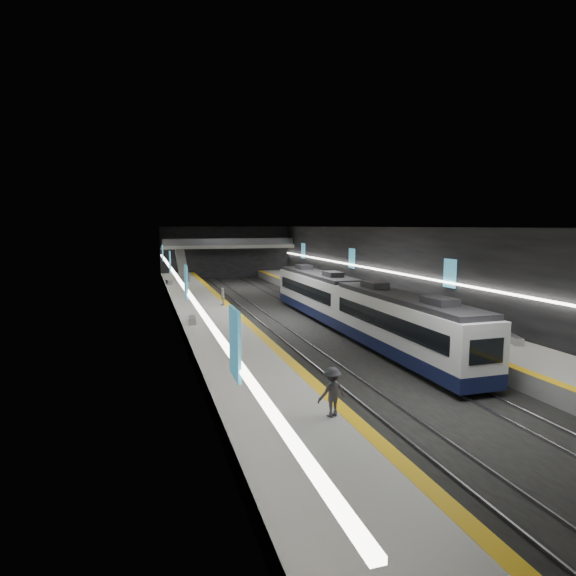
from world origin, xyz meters
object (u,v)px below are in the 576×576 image
object	(u,v)px
escalator	(182,265)
passenger_left_a	(223,297)
passenger_right_a	(410,311)
bench_right_near	(513,339)
bench_left_far	(169,282)
train	(351,304)
passenger_right_b	(461,325)
bench_left_near	(192,320)
bench_right_far	(339,285)
passenger_left_b	(332,392)

from	to	relation	value
escalator	passenger_left_a	distance (m)	23.03
passenger_right_a	passenger_left_a	size ratio (longest dim) A/B	1.18
passenger_left_a	bench_right_near	bearing A→B (deg)	54.47
bench_right_near	passenger_right_a	bearing A→B (deg)	133.44
bench_right_near	passenger_right_a	xyz separation A→B (m)	(-3.05, 6.85, 0.71)
bench_left_far	passenger_right_a	xyz separation A→B (m)	(15.42, -30.15, 0.69)
train	passenger_left_a	xyz separation A→B (m)	(-8.29, 9.42, -0.40)
escalator	passenger_right_b	distance (m)	42.50
escalator	bench_left_near	world-z (taller)	escalator
passenger_right_a	passenger_left_a	distance (m)	16.85
bench_left_near	passenger_right_b	bearing A→B (deg)	-28.66
passenger_right_b	bench_right_near	bearing A→B (deg)	-103.22
bench_left_far	passenger_right_b	xyz separation A→B (m)	(16.03, -35.20, 0.65)
bench_left_near	passenger_left_a	bearing A→B (deg)	68.00
passenger_right_b	bench_left_far	bearing A→B (deg)	47.84
bench_right_far	passenger_left_b	world-z (taller)	passenger_left_b
bench_left_far	passenger_right_a	distance (m)	33.88
train	passenger_right_b	distance (m)	8.74
bench_left_far	passenger_right_a	bearing A→B (deg)	-68.23
passenger_left_b	bench_right_far	bearing A→B (deg)	-128.73
bench_right_far	passenger_right_b	size ratio (longest dim) A/B	1.09
bench_left_far	train	bearing A→B (deg)	-71.70
passenger_right_b	passenger_left_b	size ratio (longest dim) A/B	0.95
passenger_left_b	bench_left_near	bearing A→B (deg)	-95.78
train	passenger_left_a	world-z (taller)	train
bench_left_far	bench_right_near	xyz separation A→B (m)	(18.47, -37.01, -0.02)
passenger_left_a	passenger_left_b	size ratio (longest dim) A/B	0.85
bench_left_near	bench_right_far	bearing A→B (deg)	45.26
bench_left_far	passenger_right_a	world-z (taller)	passenger_right_a
passenger_right_a	escalator	bearing A→B (deg)	2.52
passenger_left_a	passenger_right_a	bearing A→B (deg)	60.59
train	bench_right_far	bearing A→B (deg)	69.57
bench_right_near	passenger_left_a	distance (m)	24.04
bench_right_near	bench_right_far	distance (m)	28.35
train	passenger_right_a	bearing A→B (deg)	-38.33
train	passenger_left_b	xyz separation A→B (m)	(-8.48, -16.97, -0.25)
passenger_right_b	passenger_left_a	distance (m)	21.13
bench_right_far	passenger_left_b	bearing A→B (deg)	-92.10
escalator	passenger_right_b	bearing A→B (deg)	-70.71
passenger_left_a	passenger_right_b	bearing A→B (deg)	52.26
bench_right_far	passenger_left_b	distance (m)	38.98
escalator	passenger_left_b	world-z (taller)	escalator
passenger_right_a	passenger_left_a	bearing A→B (deg)	25.59
bench_right_near	passenger_left_b	bearing A→B (deg)	-134.16
bench_left_near	passenger_left_a	size ratio (longest dim) A/B	1.14
bench_left_far	bench_right_far	distance (m)	20.88
passenger_right_a	passenger_left_b	world-z (taller)	same
passenger_right_a	passenger_left_a	xyz separation A→B (m)	(-11.71, 12.12, -0.14)
passenger_left_b	escalator	bearing A→B (deg)	-103.57
bench_right_near	passenger_right_b	size ratio (longest dim) A/B	1.05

